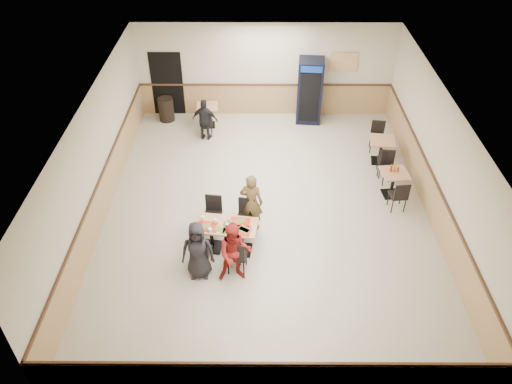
{
  "coord_description": "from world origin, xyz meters",
  "views": [
    {
      "loc": [
        -0.23,
        -9.52,
        8.07
      ],
      "look_at": [
        -0.27,
        -0.5,
        1.01
      ],
      "focal_mm": 35.0,
      "sensor_mm": 36.0,
      "label": 1
    }
  ],
  "objects_px": {
    "lone_diner": "(205,120)",
    "side_table_near": "(393,180)",
    "diner_woman_right": "(235,253)",
    "side_table_far": "(381,147)",
    "diner_woman_left": "(198,250)",
    "back_table": "(208,113)",
    "main_table": "(226,233)",
    "diner_man_opposite": "(251,202)",
    "trash_bin": "(166,109)",
    "pepsi_cooler": "(310,91)"
  },
  "relations": [
    {
      "from": "lone_diner",
      "to": "side_table_near",
      "type": "distance_m",
      "value": 5.72
    },
    {
      "from": "main_table",
      "to": "trash_bin",
      "type": "distance_m",
      "value": 6.29
    },
    {
      "from": "diner_woman_right",
      "to": "back_table",
      "type": "distance_m",
      "value": 6.5
    },
    {
      "from": "main_table",
      "to": "lone_diner",
      "type": "relative_size",
      "value": 1.11
    },
    {
      "from": "lone_diner",
      "to": "diner_woman_right",
      "type": "bearing_deg",
      "value": 110.78
    },
    {
      "from": "side_table_near",
      "to": "side_table_far",
      "type": "relative_size",
      "value": 0.96
    },
    {
      "from": "back_table",
      "to": "trash_bin",
      "type": "xyz_separation_m",
      "value": [
        -1.35,
        0.35,
        -0.08
      ]
    },
    {
      "from": "diner_man_opposite",
      "to": "pepsi_cooler",
      "type": "xyz_separation_m",
      "value": [
        1.76,
        5.16,
        0.25
      ]
    },
    {
      "from": "diner_woman_right",
      "to": "trash_bin",
      "type": "relative_size",
      "value": 1.95
    },
    {
      "from": "diner_woman_right",
      "to": "diner_man_opposite",
      "type": "relative_size",
      "value": 0.98
    },
    {
      "from": "diner_woman_left",
      "to": "pepsi_cooler",
      "type": "distance_m",
      "value": 7.28
    },
    {
      "from": "diner_man_opposite",
      "to": "side_table_near",
      "type": "xyz_separation_m",
      "value": [
        3.61,
        1.26,
        -0.29
      ]
    },
    {
      "from": "diner_woman_left",
      "to": "side_table_far",
      "type": "bearing_deg",
      "value": 41.53
    },
    {
      "from": "main_table",
      "to": "diner_woman_right",
      "type": "relative_size",
      "value": 0.98
    },
    {
      "from": "back_table",
      "to": "main_table",
      "type": "bearing_deg",
      "value": -81.07
    },
    {
      "from": "back_table",
      "to": "trash_bin",
      "type": "relative_size",
      "value": 0.91
    },
    {
      "from": "diner_woman_right",
      "to": "side_table_far",
      "type": "xyz_separation_m",
      "value": [
        3.92,
        4.42,
        -0.26
      ]
    },
    {
      "from": "pepsi_cooler",
      "to": "main_table",
      "type": "bearing_deg",
      "value": -106.09
    },
    {
      "from": "diner_man_opposite",
      "to": "side_table_near",
      "type": "distance_m",
      "value": 3.84
    },
    {
      "from": "lone_diner",
      "to": "side_table_far",
      "type": "height_order",
      "value": "lone_diner"
    },
    {
      "from": "main_table",
      "to": "diner_man_opposite",
      "type": "bearing_deg",
      "value": 62.1
    },
    {
      "from": "diner_man_opposite",
      "to": "lone_diner",
      "type": "height_order",
      "value": "diner_man_opposite"
    },
    {
      "from": "trash_bin",
      "to": "side_table_near",
      "type": "bearing_deg",
      "value": -31.14
    },
    {
      "from": "diner_woman_right",
      "to": "lone_diner",
      "type": "xyz_separation_m",
      "value": [
        -1.1,
        5.62,
        -0.09
      ]
    },
    {
      "from": "diner_woman_right",
      "to": "side_table_far",
      "type": "height_order",
      "value": "diner_woman_right"
    },
    {
      "from": "lone_diner",
      "to": "back_table",
      "type": "relative_size",
      "value": 1.88
    },
    {
      "from": "diner_man_opposite",
      "to": "side_table_near",
      "type": "height_order",
      "value": "diner_man_opposite"
    },
    {
      "from": "back_table",
      "to": "pepsi_cooler",
      "type": "relative_size",
      "value": 0.34
    },
    {
      "from": "diner_woman_right",
      "to": "side_table_near",
      "type": "distance_m",
      "value": 4.89
    },
    {
      "from": "diner_woman_right",
      "to": "side_table_far",
      "type": "relative_size",
      "value": 1.96
    },
    {
      "from": "back_table",
      "to": "trash_bin",
      "type": "bearing_deg",
      "value": 165.47
    },
    {
      "from": "side_table_far",
      "to": "diner_man_opposite",
      "type": "bearing_deg",
      "value": -142.29
    },
    {
      "from": "main_table",
      "to": "diner_woman_left",
      "type": "distance_m",
      "value": 0.97
    },
    {
      "from": "diner_woman_left",
      "to": "diner_woman_right",
      "type": "height_order",
      "value": "diner_woman_right"
    },
    {
      "from": "diner_woman_right",
      "to": "side_table_near",
      "type": "xyz_separation_m",
      "value": [
        3.93,
        2.9,
        -0.27
      ]
    },
    {
      "from": "diner_man_opposite",
      "to": "pepsi_cooler",
      "type": "relative_size",
      "value": 0.75
    },
    {
      "from": "diner_woman_left",
      "to": "diner_woman_right",
      "type": "bearing_deg",
      "value": -8.72
    },
    {
      "from": "diner_woman_left",
      "to": "back_table",
      "type": "xyz_separation_m",
      "value": [
        -0.32,
        6.3,
        -0.25
      ]
    },
    {
      "from": "side_table_far",
      "to": "pepsi_cooler",
      "type": "xyz_separation_m",
      "value": [
        -1.84,
        2.38,
        0.53
      ]
    },
    {
      "from": "main_table",
      "to": "trash_bin",
      "type": "bearing_deg",
      "value": 118.32
    },
    {
      "from": "diner_woman_right",
      "to": "trash_bin",
      "type": "bearing_deg",
      "value": 104.55
    },
    {
      "from": "diner_woman_right",
      "to": "diner_woman_left",
      "type": "bearing_deg",
      "value": 166.97
    },
    {
      "from": "main_table",
      "to": "lone_diner",
      "type": "xyz_separation_m",
      "value": [
        -0.87,
        4.75,
        0.16
      ]
    },
    {
      "from": "side_table_far",
      "to": "pepsi_cooler",
      "type": "bearing_deg",
      "value": 127.78
    },
    {
      "from": "diner_woman_left",
      "to": "diner_man_opposite",
      "type": "height_order",
      "value": "diner_man_opposite"
    },
    {
      "from": "side_table_far",
      "to": "diner_woman_right",
      "type": "bearing_deg",
      "value": -131.54
    },
    {
      "from": "diner_woman_left",
      "to": "pepsi_cooler",
      "type": "xyz_separation_m",
      "value": [
        2.85,
        6.69,
        0.3
      ]
    },
    {
      "from": "diner_man_opposite",
      "to": "pepsi_cooler",
      "type": "height_order",
      "value": "pepsi_cooler"
    },
    {
      "from": "side_table_near",
      "to": "side_table_far",
      "type": "distance_m",
      "value": 1.52
    },
    {
      "from": "diner_woman_right",
      "to": "main_table",
      "type": "bearing_deg",
      "value": 99.35
    }
  ]
}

